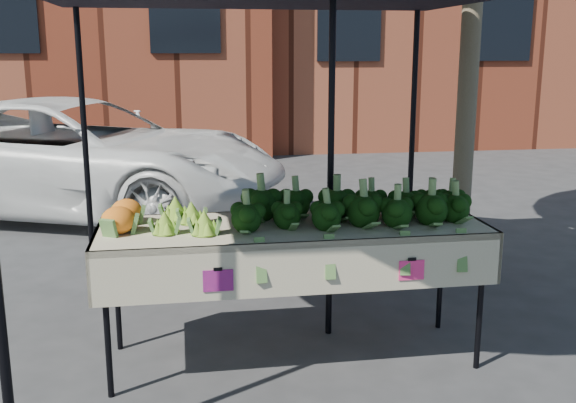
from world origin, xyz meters
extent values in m
plane|color=#2D2D30|center=(0.00, 0.00, 0.00)|extent=(90.00, 90.00, 0.00)
cube|color=beige|center=(0.08, 0.03, 0.45)|extent=(2.41, 0.82, 0.90)
cube|color=#F22D8C|center=(-0.41, -0.38, 0.70)|extent=(0.17, 0.01, 0.12)
cube|color=#FC2F7C|center=(0.71, -0.38, 0.70)|extent=(0.17, 0.01, 0.12)
ellipsoid|color=black|center=(0.47, 0.05, 1.03)|extent=(1.60, 0.57, 0.26)
ellipsoid|color=#7BB331|center=(-0.59, 0.06, 1.00)|extent=(0.43, 0.57, 0.20)
ellipsoid|color=orange|center=(-0.96, 0.09, 0.99)|extent=(0.23, 0.43, 0.18)
imported|color=white|center=(-1.86, 4.34, 2.52)|extent=(2.14, 2.67, 5.04)
camera|label=1|loc=(-0.57, -3.94, 1.96)|focal=41.69mm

